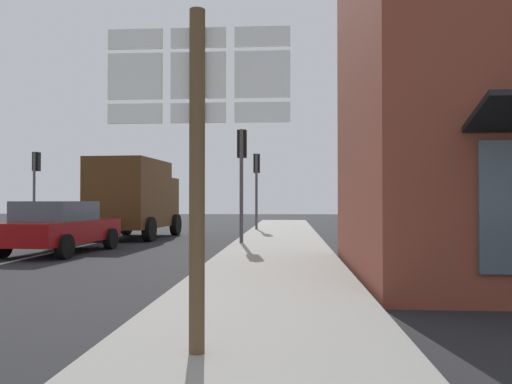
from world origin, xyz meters
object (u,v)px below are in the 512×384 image
Objects in this scene: sedan_far at (60,226)px; route_sign_post at (198,143)px; traffic_light_far_left at (36,173)px; delivery_truck at (135,196)px; traffic_light_near_right at (242,160)px; traffic_light_far_right at (257,174)px.

route_sign_post is (5.61, -9.42, 1.24)m from sedan_far.
traffic_light_far_left reaches higher than route_sign_post.
traffic_light_near_right is (4.53, -3.31, 1.14)m from delivery_truck.
traffic_light_far_right is (10.43, 0.71, -0.06)m from traffic_light_far_left.
sedan_far is at bearing -59.57° from traffic_light_far_left.
traffic_light_near_right is at bearing 26.10° from sedan_far.
route_sign_post is 0.85× the size of traffic_light_far_left.
sedan_far is 5.85m from traffic_light_near_right.
traffic_light_near_right reaches higher than route_sign_post.
traffic_light_far_right reaches higher than sedan_far.
route_sign_post is at bearing -59.22° from sedan_far.
route_sign_post is at bearing -86.67° from traffic_light_near_right.
delivery_truck is 6.39m from traffic_light_far_right.
traffic_light_near_right is (10.43, -6.97, -0.01)m from traffic_light_far_left.
traffic_light_far_left is 1.00× the size of traffic_light_near_right.
traffic_light_near_right is at bearing -36.14° from delivery_truck.
sedan_far is at bearing -93.94° from delivery_truck.
traffic_light_near_right is at bearing -90.00° from traffic_light_far_right.
traffic_light_far_left is (-11.12, 18.80, 0.80)m from route_sign_post.
traffic_light_far_right is at bearing 43.97° from delivery_truck.
route_sign_post is 11.88m from traffic_light_near_right.
traffic_light_far_left reaches higher than traffic_light_far_right.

